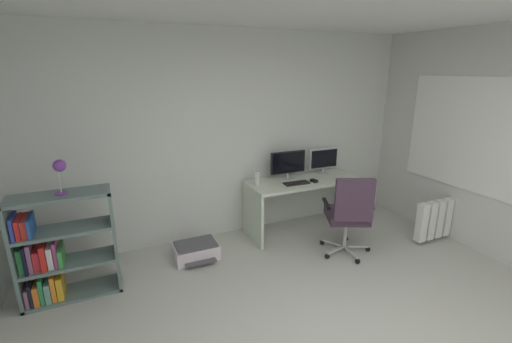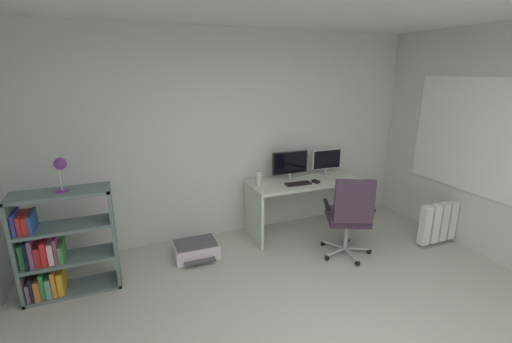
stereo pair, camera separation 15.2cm
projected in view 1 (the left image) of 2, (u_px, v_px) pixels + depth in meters
The scene contains 14 objects.
wall_back at pixel (230, 136), 4.55m from camera, with size 5.19×0.10×2.68m, color silver.
window_pane at pixel (465, 134), 4.30m from camera, with size 0.01×1.49×1.30m, color white.
window_frame at pixel (464, 134), 4.30m from camera, with size 0.02×1.57×1.38m, color white.
desk at pixel (303, 193), 4.77m from camera, with size 1.55×0.63×0.74m.
monitor_main at pixel (288, 163), 4.70m from camera, with size 0.51×0.18×0.38m.
monitor_secondary at pixel (323, 160), 4.93m from camera, with size 0.45×0.18×0.37m.
keyboard at pixel (297, 183), 4.54m from camera, with size 0.34×0.13×0.02m, color black.
computer_mouse at pixel (314, 181), 4.62m from camera, with size 0.06×0.10×0.03m, color black.
desktop_speaker at pixel (257, 178), 4.51m from camera, with size 0.07×0.07×0.17m, color silver.
office_chair at pixel (349, 212), 4.08m from camera, with size 0.64×0.68×1.04m.
bookshelf at pixel (56, 253), 3.33m from camera, with size 0.89×0.34×1.07m.
desk_lamp at pixel (60, 169), 3.16m from camera, with size 0.13×0.11×0.33m.
printer at pixel (196, 251), 4.16m from camera, with size 0.52×0.44×0.19m.
radiator at pixel (446, 217), 4.58m from camera, with size 0.99×0.10×0.51m.
Camera 1 is at (-1.53, -1.46, 2.18)m, focal length 24.31 mm.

